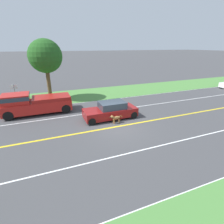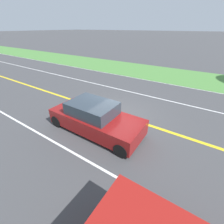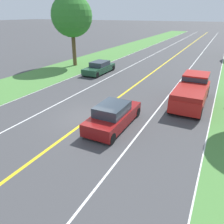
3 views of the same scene
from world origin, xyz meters
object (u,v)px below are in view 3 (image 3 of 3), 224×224
object	(u,v)px
dog	(97,114)
pickup_truck	(192,90)
roadside_tree_left_near	(72,16)
oncoming_car	(99,68)
ego_car	(113,116)

from	to	relation	value
dog	pickup_truck	xyz separation A→B (m)	(4.73, 5.90, 0.51)
pickup_truck	roadside_tree_left_near	size ratio (longest dim) A/B	0.69
pickup_truck	oncoming_car	bearing A→B (deg)	156.08
pickup_truck	roadside_tree_left_near	distance (m)	17.55
oncoming_car	roadside_tree_left_near	size ratio (longest dim) A/B	0.54
oncoming_car	roadside_tree_left_near	world-z (taller)	roadside_tree_left_near
pickup_truck	ego_car	bearing A→B (deg)	-120.83
dog	pickup_truck	world-z (taller)	pickup_truck
pickup_truck	roadside_tree_left_near	xyz separation A→B (m)	(-15.45, 6.76, 4.89)
ego_car	roadside_tree_left_near	xyz separation A→B (m)	(-11.89, 12.71, 5.21)
roadside_tree_left_near	oncoming_car	bearing A→B (deg)	-22.95
dog	roadside_tree_left_near	distance (m)	17.44
dog	oncoming_car	size ratio (longest dim) A/B	0.26
ego_car	roadside_tree_left_near	bearing A→B (deg)	133.08
ego_car	pickup_truck	distance (m)	6.95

